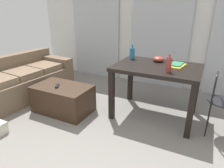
# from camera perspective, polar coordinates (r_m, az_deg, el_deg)

# --- Properties ---
(ground_plane) EXTENTS (7.49, 7.49, 0.00)m
(ground_plane) POSITION_cam_1_polar(r_m,az_deg,el_deg) (2.68, 1.97, -13.15)
(ground_plane) COLOR gray
(wall_back) EXTENTS (5.64, 0.10, 2.44)m
(wall_back) POSITION_cam_1_polar(r_m,az_deg,el_deg) (4.09, 14.21, 16.48)
(wall_back) COLOR silver
(wall_back) RESTS_ON ground
(curtains) EXTENTS (4.01, 0.03, 2.21)m
(curtains) POSITION_cam_1_polar(r_m,az_deg,el_deg) (4.02, 13.78, 14.83)
(curtains) COLOR #B2B7BC
(curtains) RESTS_ON ground
(couch) EXTENTS (1.01, 1.87, 0.71)m
(couch) POSITION_cam_1_polar(r_m,az_deg,el_deg) (3.89, -25.11, 0.81)
(couch) COLOR brown
(couch) RESTS_ON ground
(coffee_table) EXTENTS (0.87, 0.53, 0.41)m
(coffee_table) POSITION_cam_1_polar(r_m,az_deg,el_deg) (3.14, -13.97, -4.10)
(coffee_table) COLOR #382619
(coffee_table) RESTS_ON ground
(craft_table) EXTENTS (1.15, 0.82, 0.77)m
(craft_table) POSITION_cam_1_polar(r_m,az_deg,el_deg) (2.83, 12.79, 2.94)
(craft_table) COLOR black
(craft_table) RESTS_ON ground
(wire_chair) EXTENTS (0.37, 0.38, 0.82)m
(wire_chair) POSITION_cam_1_polar(r_m,az_deg,el_deg) (2.71, 28.62, -3.07)
(wire_chair) COLOR black
(wire_chair) RESTS_ON ground
(bottle_near) EXTENTS (0.08, 0.08, 0.22)m
(bottle_near) POSITION_cam_1_polar(r_m,az_deg,el_deg) (3.11, 5.83, 8.88)
(bottle_near) COLOR teal
(bottle_near) RESTS_ON craft_table
(bottle_far) EXTENTS (0.07, 0.07, 0.22)m
(bottle_far) POSITION_cam_1_polar(r_m,az_deg,el_deg) (2.53, 16.06, 5.46)
(bottle_far) COLOR #99332D
(bottle_far) RESTS_ON craft_table
(bowl) EXTENTS (0.17, 0.17, 0.08)m
(bowl) POSITION_cam_1_polar(r_m,az_deg,el_deg) (3.01, 13.31, 7.06)
(bowl) COLOR #9E3833
(bowl) RESTS_ON craft_table
(book_stack) EXTENTS (0.22, 0.32, 0.03)m
(book_stack) POSITION_cam_1_polar(r_m,az_deg,el_deg) (2.86, 18.26, 5.26)
(book_stack) COLOR gold
(book_stack) RESTS_ON craft_table
(tv_remote_primary) EXTENTS (0.12, 0.15, 0.02)m
(tv_remote_primary) POSITION_cam_1_polar(r_m,az_deg,el_deg) (3.06, -15.54, -0.53)
(tv_remote_primary) COLOR black
(tv_remote_primary) RESTS_ON coffee_table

